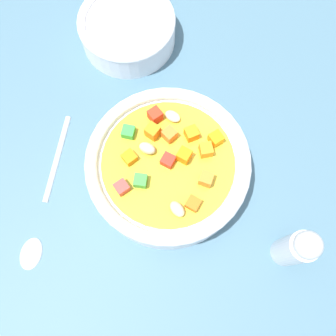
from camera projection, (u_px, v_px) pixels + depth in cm
name	position (u px, v px, depth cm)	size (l,w,h in cm)	color
ground_plane	(168.00, 177.00, 46.34)	(140.00, 140.00, 2.00)	#42667A
soup_bowl_main	(168.00, 167.00, 42.50)	(18.81, 18.81, 6.56)	white
spoon	(41.00, 214.00, 43.40)	(9.67, 18.63, 0.97)	silver
side_bowl_small	(125.00, 29.00, 49.46)	(13.14, 13.14, 4.43)	white
pepper_shaker	(297.00, 248.00, 38.06)	(3.19, 3.19, 9.22)	silver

